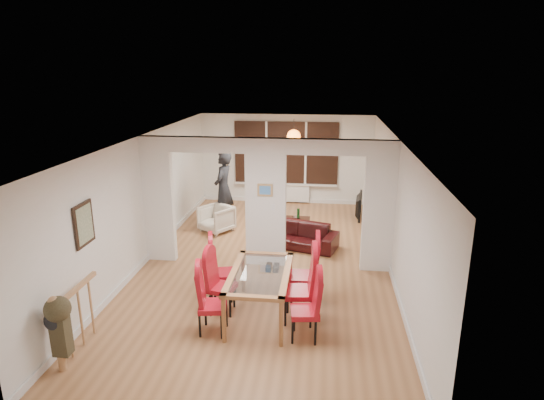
% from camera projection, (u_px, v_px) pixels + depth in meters
% --- Properties ---
extents(floor, '(5.00, 9.00, 0.01)m').
position_uv_depth(floor, '(266.00, 264.00, 9.35)').
color(floor, '#9C673F').
rests_on(floor, ground).
extents(room_walls, '(5.00, 9.00, 2.60)m').
position_uv_depth(room_walls, '(266.00, 203.00, 8.99)').
color(room_walls, silver).
rests_on(room_walls, floor).
extents(divider_wall, '(5.00, 0.18, 2.60)m').
position_uv_depth(divider_wall, '(266.00, 203.00, 8.99)').
color(divider_wall, white).
rests_on(divider_wall, floor).
extents(bay_window_blinds, '(3.00, 0.08, 1.80)m').
position_uv_depth(bay_window_blinds, '(286.00, 153.00, 13.16)').
color(bay_window_blinds, black).
rests_on(bay_window_blinds, room_walls).
extents(radiator, '(1.40, 0.08, 0.50)m').
position_uv_depth(radiator, '(286.00, 193.00, 13.46)').
color(radiator, white).
rests_on(radiator, floor).
extents(pendant_light, '(0.36, 0.36, 0.36)m').
position_uv_depth(pendant_light, '(294.00, 136.00, 11.86)').
color(pendant_light, orange).
rests_on(pendant_light, room_walls).
extents(stair_newel, '(0.40, 1.20, 1.10)m').
position_uv_depth(stair_newel, '(78.00, 314.00, 6.41)').
color(stair_newel, '#AD7B4F').
rests_on(stair_newel, floor).
extents(wall_poster, '(0.04, 0.52, 0.67)m').
position_uv_depth(wall_poster, '(84.00, 224.00, 6.90)').
color(wall_poster, gray).
rests_on(wall_poster, room_walls).
extents(pillar_photo, '(0.30, 0.03, 0.25)m').
position_uv_depth(pillar_photo, '(265.00, 190.00, 8.81)').
color(pillar_photo, '#4C8CD8').
rests_on(pillar_photo, divider_wall).
extents(dining_table, '(0.94, 1.67, 0.78)m').
position_uv_depth(dining_table, '(260.00, 294.00, 7.29)').
color(dining_table, '#976138').
rests_on(dining_table, floor).
extents(dining_chair_la, '(0.48, 0.48, 1.03)m').
position_uv_depth(dining_chair_la, '(213.00, 301.00, 6.82)').
color(dining_chair_la, maroon).
rests_on(dining_chair_la, floor).
extents(dining_chair_lb, '(0.48, 0.48, 1.02)m').
position_uv_depth(dining_chair_lb, '(222.00, 283.00, 7.39)').
color(dining_chair_lb, maroon).
rests_on(dining_chair_lb, floor).
extents(dining_chair_lc, '(0.52, 0.52, 1.06)m').
position_uv_depth(dining_chair_lc, '(223.00, 269.00, 7.86)').
color(dining_chair_lc, maroon).
rests_on(dining_chair_lc, floor).
extents(dining_chair_ra, '(0.46, 0.46, 1.03)m').
position_uv_depth(dining_chair_ra, '(305.00, 307.00, 6.65)').
color(dining_chair_ra, maroon).
rests_on(dining_chair_ra, floor).
extents(dining_chair_rb, '(0.52, 0.52, 1.18)m').
position_uv_depth(dining_chair_rb, '(299.00, 287.00, 7.11)').
color(dining_chair_rb, maroon).
rests_on(dining_chair_rb, floor).
extents(dining_chair_rc, '(0.48, 0.48, 1.15)m').
position_uv_depth(dining_chair_rc, '(304.00, 272.00, 7.66)').
color(dining_chair_rc, maroon).
rests_on(dining_chair_rc, floor).
extents(sofa, '(1.96, 1.21, 0.53)m').
position_uv_depth(sofa, '(296.00, 235.00, 10.21)').
color(sofa, black).
rests_on(sofa, floor).
extents(armchair, '(0.97, 0.97, 0.64)m').
position_uv_depth(armchair, '(216.00, 219.00, 11.12)').
color(armchair, beige).
rests_on(armchair, floor).
extents(person, '(0.75, 0.55, 1.89)m').
position_uv_depth(person, '(224.00, 188.00, 11.47)').
color(person, black).
rests_on(person, floor).
extents(television, '(1.08, 0.24, 0.62)m').
position_uv_depth(television, '(356.00, 206.00, 12.22)').
color(television, black).
rests_on(television, floor).
extents(coffee_table, '(1.09, 0.77, 0.23)m').
position_uv_depth(coffee_table, '(290.00, 223.00, 11.46)').
color(coffee_table, black).
rests_on(coffee_table, floor).
extents(bottle, '(0.07, 0.07, 0.28)m').
position_uv_depth(bottle, '(298.00, 213.00, 11.39)').
color(bottle, '#143F19').
rests_on(bottle, coffee_table).
extents(bowl, '(0.21, 0.21, 0.05)m').
position_uv_depth(bowl, '(295.00, 218.00, 11.40)').
color(bowl, black).
rests_on(bowl, coffee_table).
extents(shoes, '(0.25, 0.27, 0.11)m').
position_uv_depth(shoes, '(272.00, 268.00, 9.03)').
color(shoes, black).
rests_on(shoes, floor).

